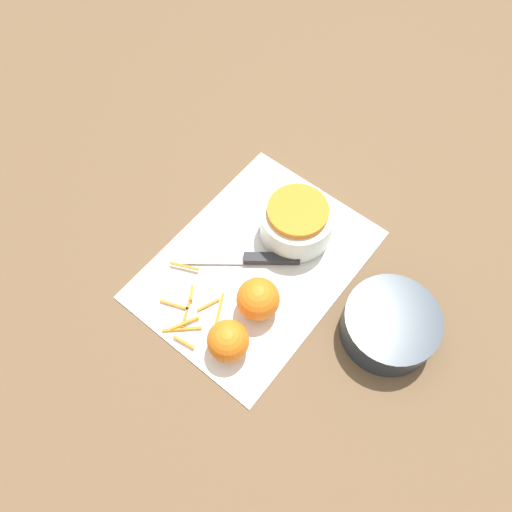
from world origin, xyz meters
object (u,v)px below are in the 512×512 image
(bowl_dark, at_px, (389,325))
(knife, at_px, (261,259))
(orange_left, at_px, (258,299))
(orange_right, at_px, (228,341))
(bowl_speckled, at_px, (297,221))

(bowl_dark, bearing_deg, knife, -83.70)
(orange_left, relative_size, orange_right, 1.06)
(bowl_speckled, distance_m, orange_right, 0.28)
(bowl_speckled, relative_size, bowl_dark, 0.85)
(knife, height_order, orange_right, orange_right)
(orange_left, bearing_deg, knife, -144.19)
(bowl_dark, relative_size, orange_left, 2.14)
(bowl_dark, distance_m, orange_right, 0.29)
(bowl_dark, distance_m, knife, 0.27)
(bowl_dark, bearing_deg, orange_left, -62.25)
(bowl_speckled, relative_size, knife, 0.74)
(bowl_speckled, xyz_separation_m, bowl_dark, (0.07, 0.26, -0.01))
(orange_left, bearing_deg, orange_right, 4.73)
(orange_left, height_order, orange_right, orange_left)
(orange_right, bearing_deg, knife, -159.17)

